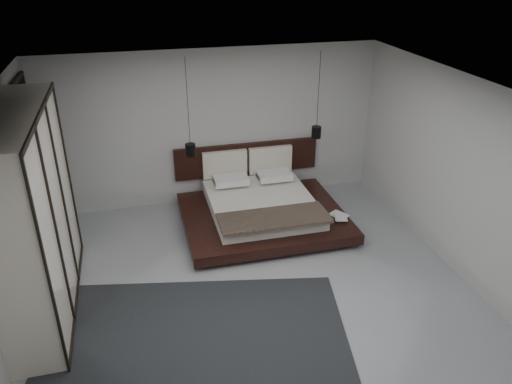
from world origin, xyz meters
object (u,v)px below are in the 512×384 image
object	(u,v)px
wardrobe	(33,217)
rug	(196,348)
lattice_screen	(34,160)
bed	(261,207)
pendant_left	(190,149)
pendant_right	(316,132)

from	to	relation	value
wardrobe	rug	world-z (taller)	wardrobe
lattice_screen	wardrobe	bearing A→B (deg)	-82.81
bed	pendant_left	distance (m)	1.55
pendant_right	rug	xyz separation A→B (m)	(-2.65, -3.20, -1.40)
bed	pendant_right	world-z (taller)	pendant_right
pendant_left	pendant_right	bearing A→B (deg)	0.00
bed	pendant_right	distance (m)	1.63
pendant_left	bed	bearing A→B (deg)	-20.60
bed	pendant_right	xyz separation A→B (m)	(1.10, 0.42, 1.13)
bed	rug	world-z (taller)	bed
pendant_left	wardrobe	world-z (taller)	pendant_left
wardrobe	pendant_right	bearing A→B (deg)	23.04
lattice_screen	rug	size ratio (longest dim) A/B	0.71
bed	wardrobe	world-z (taller)	wardrobe
pendant_left	rug	xyz separation A→B (m)	(-0.44, -3.20, -1.28)
pendant_left	rug	distance (m)	3.48
lattice_screen	pendant_right	xyz separation A→B (m)	(4.65, -0.12, 0.11)
bed	lattice_screen	bearing A→B (deg)	171.36
wardrobe	rug	xyz separation A→B (m)	(1.75, -1.33, -1.32)
bed	pendant_right	size ratio (longest dim) A/B	1.79
pendant_left	rug	world-z (taller)	pendant_left
lattice_screen	wardrobe	world-z (taller)	wardrobe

